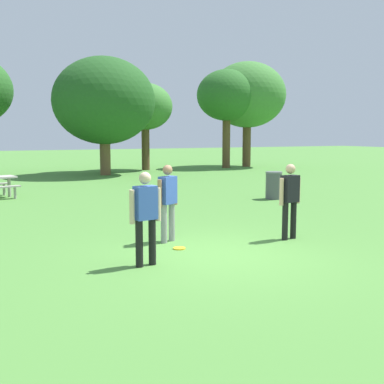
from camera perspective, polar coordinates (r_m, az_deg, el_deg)
ground_plane at (r=9.13m, az=3.25°, el=-7.52°), size 120.00×120.00×0.00m
person_thrower at (r=10.49m, az=11.64°, el=-0.51°), size 0.60×0.28×1.64m
person_catcher at (r=8.23m, az=-5.60°, el=-2.45°), size 0.60×0.28×1.64m
person_bystander at (r=10.03m, az=-2.93°, el=-0.72°), size 0.55×0.37×1.64m
frisbee at (r=9.57m, az=-1.54°, el=-6.75°), size 0.25×0.25×0.03m
trash_can_beside_table at (r=16.94m, az=9.76°, el=0.80°), size 0.59×0.59×0.96m
tree_broad_center at (r=26.87m, az=-10.50°, el=10.67°), size 5.58×5.58×6.44m
tree_far_right at (r=28.88m, az=-10.52°, el=10.09°), size 3.30×3.30×5.35m
tree_slender_mid at (r=30.18m, az=-5.64°, el=10.07°), size 3.41×3.41×5.41m
tree_back_left at (r=32.00m, az=4.17°, el=11.40°), size 3.94×3.94×6.47m
tree_back_right at (r=33.42m, az=6.64°, el=11.44°), size 5.24×5.24×7.14m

